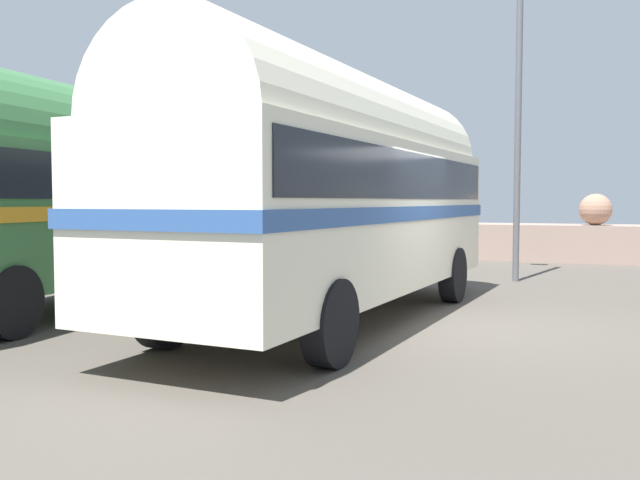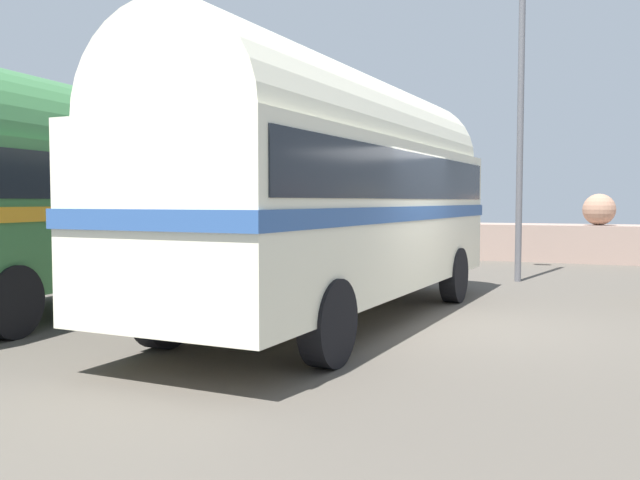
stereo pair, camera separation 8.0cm
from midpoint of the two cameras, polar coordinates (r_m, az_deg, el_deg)
ground at (r=9.98m, az=10.64°, el=-7.10°), size 32.00×26.00×0.02m
breakwater at (r=21.50m, az=18.15°, el=0.30°), size 31.36×2.01×2.50m
vintage_coach at (r=10.03m, az=1.10°, el=4.71°), size 2.87×8.70×3.70m
second_coach at (r=12.26m, az=-20.45°, el=4.25°), size 3.09×8.75×3.70m
lamp_post at (r=15.86m, az=15.97°, el=11.46°), size 0.83×0.84×7.34m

